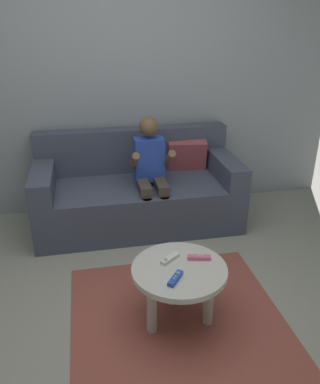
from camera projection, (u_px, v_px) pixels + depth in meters
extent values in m
plane|color=#9E998E|center=(153.00, 345.00, 2.26)|extent=(8.54, 8.54, 0.00)
cube|color=#999EA8|center=(113.00, 77.00, 3.46)|extent=(4.27, 0.05, 2.50)
cube|color=#474C60|center=(138.00, 203.00, 3.51)|extent=(1.77, 0.80, 0.40)
cube|color=#474C60|center=(132.00, 150.00, 3.63)|extent=(1.77, 0.16, 0.41)
cube|color=#474C60|center=(43.00, 179.00, 3.25)|extent=(0.18, 0.80, 0.19)
cube|color=#474C60|center=(224.00, 166.00, 3.53)|extent=(0.18, 0.80, 0.19)
cube|color=#B24C51|center=(187.00, 155.00, 3.68)|extent=(0.38, 0.22, 0.30)
cylinder|color=#4C4238|center=(147.00, 221.00, 3.21)|extent=(0.08, 0.08, 0.40)
cylinder|color=#4C4238|center=(164.00, 219.00, 3.23)|extent=(0.08, 0.08, 0.40)
cube|color=#4C4238|center=(144.00, 187.00, 3.25)|extent=(0.09, 0.31, 0.09)
cube|color=#4C4238|center=(161.00, 186.00, 3.27)|extent=(0.09, 0.31, 0.09)
cube|color=blue|center=(149.00, 160.00, 3.32)|extent=(0.25, 0.14, 0.37)
cylinder|color=brown|center=(134.00, 161.00, 3.15)|extent=(0.06, 0.27, 0.21)
cylinder|color=brown|center=(169.00, 159.00, 3.20)|extent=(0.06, 0.27, 0.21)
sphere|color=brown|center=(149.00, 127.00, 3.20)|extent=(0.16, 0.16, 0.16)
cylinder|color=beige|center=(179.00, 270.00, 2.28)|extent=(0.57, 0.57, 0.04)
cylinder|color=beige|center=(152.00, 307.00, 2.28)|extent=(0.06, 0.06, 0.37)
cylinder|color=beige|center=(209.00, 299.00, 2.35)|extent=(0.06, 0.06, 0.37)
cylinder|color=beige|center=(172.00, 280.00, 2.52)|extent=(0.06, 0.06, 0.37)
cube|color=#9E4C42|center=(178.00, 320.00, 2.43)|extent=(1.32, 1.32, 0.01)
cube|color=pink|center=(199.00, 258.00, 2.34)|extent=(0.14, 0.07, 0.02)
cylinder|color=#99999E|center=(193.00, 256.00, 2.34)|extent=(0.02, 0.02, 0.00)
cylinder|color=silver|center=(199.00, 256.00, 2.34)|extent=(0.01, 0.01, 0.00)
cylinder|color=silver|center=(202.00, 256.00, 2.34)|extent=(0.01, 0.01, 0.00)
cube|color=white|center=(170.00, 259.00, 2.33)|extent=(0.13, 0.11, 0.02)
cylinder|color=#99999E|center=(166.00, 259.00, 2.30)|extent=(0.02, 0.02, 0.00)
cylinder|color=silver|center=(170.00, 257.00, 2.33)|extent=(0.01, 0.01, 0.00)
cylinder|color=silver|center=(172.00, 256.00, 2.34)|extent=(0.01, 0.01, 0.00)
cube|color=blue|center=(175.00, 279.00, 2.16)|extent=(0.11, 0.13, 0.02)
cylinder|color=#99999E|center=(178.00, 273.00, 2.18)|extent=(0.02, 0.02, 0.00)
cylinder|color=silver|center=(176.00, 276.00, 2.15)|extent=(0.01, 0.01, 0.00)
cylinder|color=silver|center=(174.00, 278.00, 2.14)|extent=(0.01, 0.01, 0.00)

